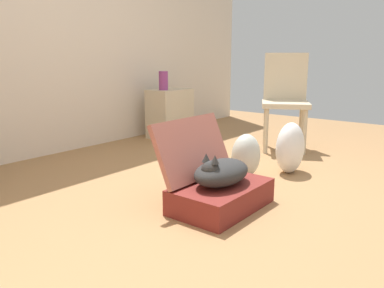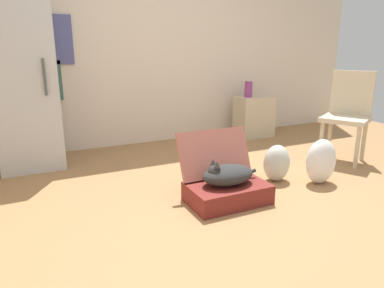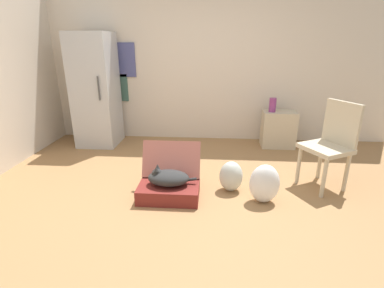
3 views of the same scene
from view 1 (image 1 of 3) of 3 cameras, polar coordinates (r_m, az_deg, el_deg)
ground_plane at (r=2.60m, az=7.98°, el=-8.70°), size 7.68×7.68×0.00m
wall_back at (r=4.07m, az=-21.32°, el=16.89°), size 6.40×0.15×2.60m
suitcase_base at (r=2.48m, az=4.34°, el=-7.72°), size 0.65×0.42×0.16m
suitcase_lid at (r=2.53m, az=0.17°, el=-0.70°), size 0.65×0.20×0.40m
cat at (r=2.42m, az=4.28°, el=-4.16°), size 0.52×0.28×0.22m
plastic_bag_white at (r=3.11m, az=7.99°, el=-1.72°), size 0.26×0.22×0.35m
plastic_bag_clear at (r=3.29m, az=14.35°, el=-0.55°), size 0.31×0.21×0.42m
side_table at (r=4.64m, az=-3.28°, el=4.57°), size 0.52×0.33×0.58m
vase_tall at (r=4.50m, az=-4.26°, el=9.35°), size 0.11×0.11×0.22m
chair at (r=4.11m, az=13.65°, el=6.76°), size 0.60×0.61×0.99m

